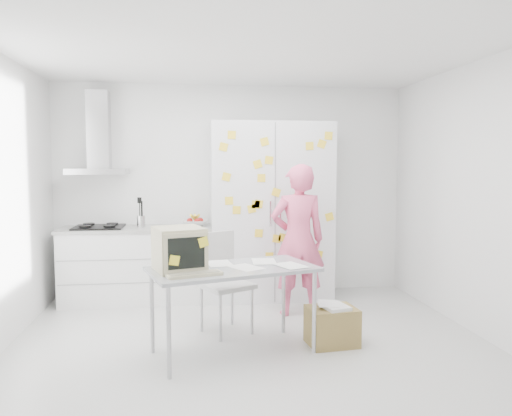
{
  "coord_description": "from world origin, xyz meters",
  "views": [
    {
      "loc": [
        -0.56,
        -4.48,
        1.68
      ],
      "look_at": [
        0.15,
        0.8,
        1.22
      ],
      "focal_mm": 35.0,
      "sensor_mm": 36.0,
      "label": 1
    }
  ],
  "objects": [
    {
      "name": "floor",
      "position": [
        0.0,
        0.0,
        -0.01
      ],
      "size": [
        4.5,
        4.0,
        0.02
      ],
      "primitive_type": "cube",
      "color": "silver",
      "rests_on": "ground"
    },
    {
      "name": "walls",
      "position": [
        0.0,
        0.72,
        1.35
      ],
      "size": [
        4.52,
        4.01,
        2.7
      ],
      "color": "white",
      "rests_on": "ground"
    },
    {
      "name": "ceiling",
      "position": [
        0.0,
        0.0,
        2.7
      ],
      "size": [
        4.5,
        4.0,
        0.02
      ],
      "primitive_type": "cube",
      "color": "white",
      "rests_on": "walls"
    },
    {
      "name": "counter_run",
      "position": [
        -1.2,
        1.7,
        0.47
      ],
      "size": [
        1.84,
        0.63,
        1.28
      ],
      "color": "white",
      "rests_on": "ground"
    },
    {
      "name": "range_hood",
      "position": [
        -1.65,
        1.84,
        1.96
      ],
      "size": [
        0.7,
        0.48,
        1.01
      ],
      "color": "silver",
      "rests_on": "walls"
    },
    {
      "name": "tall_cabinet",
      "position": [
        0.45,
        1.67,
        1.1
      ],
      "size": [
        1.5,
        0.68,
        2.2
      ],
      "color": "silver",
      "rests_on": "ground"
    },
    {
      "name": "person",
      "position": [
        0.63,
        0.91,
        0.84
      ],
      "size": [
        0.63,
        0.42,
        1.69
      ],
      "primitive_type": "imported",
      "rotation": [
        0.0,
        0.0,
        3.17
      ],
      "color": "#F05D87",
      "rests_on": "ground"
    },
    {
      "name": "desk",
      "position": [
        -0.48,
        -0.2,
        0.87
      ],
      "size": [
        1.59,
        1.1,
        1.15
      ],
      "rotation": [
        0.0,
        0.0,
        0.29
      ],
      "color": "#94989E",
      "rests_on": "ground"
    },
    {
      "name": "chair",
      "position": [
        -0.24,
        0.47,
        0.57
      ],
      "size": [
        0.61,
        0.61,
        1.0
      ],
      "rotation": [
        0.0,
        0.0,
        0.48
      ],
      "color": "#BAB9B7",
      "rests_on": "ground"
    },
    {
      "name": "cardboard_box",
      "position": [
        0.75,
        -0.07,
        0.18
      ],
      "size": [
        0.47,
        0.4,
        0.39
      ],
      "rotation": [
        0.0,
        0.0,
        0.1
      ],
      "color": "olive",
      "rests_on": "ground"
    }
  ]
}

